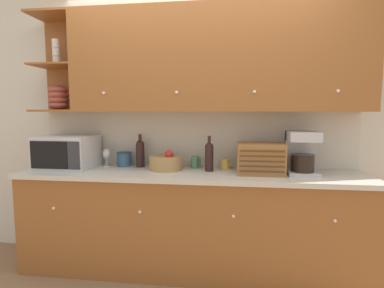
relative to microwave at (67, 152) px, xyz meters
The scene contains 15 objects.
ground_plane 1.59m from the microwave, 12.95° to the left, with size 24.00×24.00×0.00m, color #896647.
wall_back 1.23m from the microwave, 14.34° to the left, with size 5.39×0.06×2.60m.
counter_unit 1.31m from the microwave, ahead, with size 3.01×0.61×0.90m.
backsplash_panel 1.20m from the microwave, 12.67° to the left, with size 2.99×0.01×0.52m.
upper_cabinets 1.56m from the microwave, ahead, with size 2.99×0.37×0.89m.
microwave is the anchor object (origin of this frame).
wine_glass 0.35m from the microwave, 22.04° to the left, with size 0.07×0.07×0.17m.
storage_canister 0.52m from the microwave, 18.73° to the left, with size 0.14×0.14×0.14m.
wine_bottle 0.67m from the microwave, 12.61° to the left, with size 0.08×0.08×0.31m.
fruit_basket 0.93m from the microwave, ahead, with size 0.29×0.29×0.19m.
mug_blue_second 1.20m from the microwave, ahead, with size 0.09×0.08×0.11m.
second_wine_bottle 1.32m from the microwave, ahead, with size 0.08×0.08×0.31m.
mug 1.47m from the microwave, ahead, with size 0.09×0.08×0.09m.
bread_box 1.76m from the microwave, ahead, with size 0.39×0.30×0.26m.
coffee_maker 2.10m from the microwave, ahead, with size 0.25×0.25×0.36m.
Camera 1 is at (0.35, -2.85, 1.42)m, focal length 28.00 mm.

